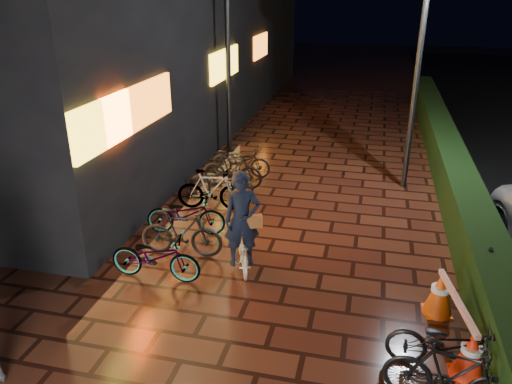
# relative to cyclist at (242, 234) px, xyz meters

# --- Properties ---
(ground) EXTENTS (80.00, 80.00, 0.00)m
(ground) POSITION_rel_cyclist_xyz_m (0.91, -1.53, -0.71)
(ground) COLOR #381911
(ground) RESTS_ON ground
(hedge) EXTENTS (0.70, 20.00, 1.00)m
(hedge) POSITION_rel_cyclist_xyz_m (4.21, 6.47, -0.21)
(hedge) COLOR black
(hedge) RESTS_ON ground
(lamp_post_hedge) EXTENTS (0.50, 0.20, 5.21)m
(lamp_post_hedge) POSITION_rel_cyclist_xyz_m (3.07, 4.91, 2.15)
(lamp_post_hedge) COLOR black
(lamp_post_hedge) RESTS_ON ground
(lamp_post_sf) EXTENTS (0.53, 0.24, 5.63)m
(lamp_post_sf) POSITION_rel_cyclist_xyz_m (-2.14, 6.51, 2.38)
(lamp_post_sf) COLOR black
(lamp_post_sf) RESTS_ON ground
(cyclist) EXTENTS (0.91, 1.41, 1.92)m
(cyclist) POSITION_rel_cyclist_xyz_m (0.00, 0.00, 0.00)
(cyclist) COLOR silver
(cyclist) RESTS_ON ground
(traffic_barrier) EXTENTS (0.75, 1.87, 0.76)m
(traffic_barrier) POSITION_rel_cyclist_xyz_m (3.56, -1.30, -0.33)
(traffic_barrier) COLOR red
(traffic_barrier) RESTS_ON ground
(cart_assembly) EXTENTS (0.70, 0.75, 1.06)m
(cart_assembly) POSITION_rel_cyclist_xyz_m (4.26, 0.18, -0.17)
(cart_assembly) COLOR black
(cart_assembly) RESTS_ON ground
(parked_bikes_storefront) EXTENTS (1.96, 6.05, 0.98)m
(parked_bikes_storefront) POSITION_rel_cyclist_xyz_m (-1.36, 2.07, -0.25)
(parked_bikes_storefront) COLOR black
(parked_bikes_storefront) RESTS_ON ground
(parked_bikes_hedge) EXTENTS (1.76, 1.34, 0.98)m
(parked_bikes_hedge) POSITION_rel_cyclist_xyz_m (3.38, -2.26, -0.25)
(parked_bikes_hedge) COLOR black
(parked_bikes_hedge) RESTS_ON ground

